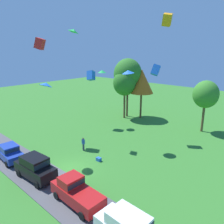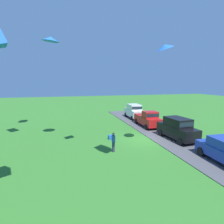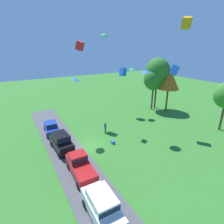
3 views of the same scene
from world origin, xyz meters
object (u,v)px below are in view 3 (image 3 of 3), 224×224
object	(u,v)px
tree_lone_near	(158,72)
kite_delta_high_left	(146,71)
car_suv_near_entrance	(61,141)
kite_box_near_flag	(187,23)
car_sedan_far_end	(51,127)
kite_diamond_mid_center	(105,35)
car_pickup_by_flagpole	(80,165)
kite_box_trailing_tail	(123,72)
kite_delta_topmost	(132,69)
tree_far_left	(169,79)
person_beside_suv	(105,128)
kite_box_high_right	(80,46)
kite_box_over_trees	(174,70)
car_suv_mid_row	(102,205)
cooler_box	(113,142)
kite_delta_low_drifter	(75,79)
tree_far_right	(154,79)

from	to	relation	value
tree_lone_near	kite_delta_high_left	distance (m)	13.42
car_suv_near_entrance	kite_box_near_flag	size ratio (longest dim) A/B	3.56
car_sedan_far_end	kite_diamond_mid_center	size ratio (longest dim) A/B	4.24
car_pickup_by_flagpole	kite_box_near_flag	distance (m)	21.07
kite_box_trailing_tail	kite_delta_topmost	xyz separation A→B (m)	(1.07, 1.43, 0.61)
tree_far_left	kite_diamond_mid_center	size ratio (longest dim) A/B	8.41
kite_box_near_flag	kite_box_trailing_tail	xyz separation A→B (m)	(-12.26, -1.02, -7.31)
car_sedan_far_end	kite_delta_high_left	world-z (taller)	kite_delta_high_left
kite_delta_topmost	person_beside_suv	bearing A→B (deg)	-59.13
car_suv_near_entrance	kite_delta_high_left	xyz separation A→B (m)	(1.78, 12.08, 8.37)
car_sedan_far_end	car_suv_near_entrance	bearing A→B (deg)	0.78
car_pickup_by_flagpole	person_beside_suv	distance (m)	9.84
kite_box_high_right	kite_delta_high_left	world-z (taller)	kite_box_high_right
kite_delta_topmost	kite_box_over_trees	bearing A→B (deg)	2.61
car_sedan_far_end	tree_lone_near	size ratio (longest dim) A/B	0.42
car_suv_mid_row	kite_box_near_flag	xyz separation A→B (m)	(-6.83, 15.60, 14.31)
cooler_box	kite_box_high_right	bearing A→B (deg)	-179.07
tree_far_left	kite_delta_high_left	xyz separation A→B (m)	(5.74, -11.37, 2.90)
car_sedan_far_end	car_suv_near_entrance	xyz separation A→B (m)	(5.61, 0.08, 0.25)
cooler_box	kite_box_near_flag	distance (m)	18.04
car_sedan_far_end	kite_delta_low_drifter	size ratio (longest dim) A/B	3.26
kite_diamond_mid_center	kite_delta_topmost	bearing A→B (deg)	105.36
car_pickup_by_flagpole	kite_box_high_right	distance (m)	19.30
car_sedan_far_end	kite_delta_topmost	size ratio (longest dim) A/B	3.27
kite_diamond_mid_center	car_suv_mid_row	bearing A→B (deg)	-29.75
car_pickup_by_flagpole	kite_delta_low_drifter	xyz separation A→B (m)	(-8.07, 2.93, 7.61)
tree_far_left	kite_box_high_right	world-z (taller)	kite_box_high_right
kite_delta_low_drifter	car_pickup_by_flagpole	bearing A→B (deg)	-19.93
tree_lone_near	tree_far_right	distance (m)	1.82
tree_lone_near	kite_delta_topmost	world-z (taller)	tree_lone_near
car_suv_mid_row	tree_far_right	distance (m)	28.24
person_beside_suv	cooler_box	bearing A→B (deg)	-10.67
kite_box_high_right	tree_far_right	bearing A→B (deg)	82.43
tree_far_right	kite_delta_high_left	world-z (taller)	kite_delta_high_left
kite_delta_low_drifter	kite_delta_topmost	size ratio (longest dim) A/B	1.00
tree_far_left	kite_diamond_mid_center	distance (m)	16.16
kite_delta_low_drifter	kite_box_high_right	distance (m)	7.91
car_sedan_far_end	kite_box_over_trees	distance (m)	20.54
car_suv_near_entrance	kite_diamond_mid_center	world-z (taller)	kite_diamond_mid_center
kite_delta_high_left	kite_diamond_mid_center	world-z (taller)	kite_diamond_mid_center
kite_delta_high_left	car_suv_near_entrance	bearing A→B (deg)	-98.41
car_suv_near_entrance	tree_lone_near	world-z (taller)	tree_lone_near
car_sedan_far_end	kite_delta_low_drifter	world-z (taller)	kite_delta_low_drifter
car_pickup_by_flagpole	tree_far_right	xyz separation A→B (m)	(-11.97, 21.05, 5.40)
car_suv_mid_row	car_pickup_by_flagpole	bearing A→B (deg)	176.56
cooler_box	kite_box_high_right	distance (m)	16.40
car_suv_near_entrance	kite_delta_low_drifter	world-z (taller)	kite_delta_low_drifter
cooler_box	kite_delta_low_drifter	distance (m)	10.13
kite_box_near_flag	person_beside_suv	bearing A→B (deg)	-125.27
car_suv_mid_row	kite_delta_high_left	size ratio (longest dim) A/B	3.20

